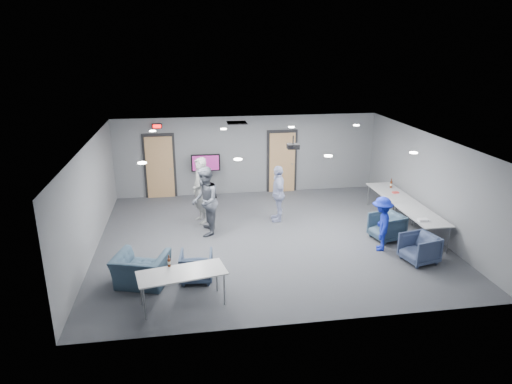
{
  "coord_description": "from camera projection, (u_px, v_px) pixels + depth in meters",
  "views": [
    {
      "loc": [
        -2.06,
        -11.2,
        5.07
      ],
      "look_at": [
        -0.27,
        0.39,
        1.2
      ],
      "focal_mm": 32.0,
      "sensor_mm": 36.0,
      "label": 1
    }
  ],
  "objects": [
    {
      "name": "bottle_right",
      "position": [
        391.0,
        184.0,
        14.22
      ],
      "size": [
        0.08,
        0.08,
        0.3
      ],
      "color": "#50210D",
      "rests_on": "table_right_a"
    },
    {
      "name": "downlights",
      "position": [
        269.0,
        141.0,
        11.56
      ],
      "size": [
        6.18,
        3.78,
        0.02
      ],
      "color": "white",
      "rests_on": "ceiling"
    },
    {
      "name": "wall_right",
      "position": [
        428.0,
        183.0,
        12.63
      ],
      "size": [
        0.02,
        8.0,
        2.7
      ],
      "primitive_type": "cube",
      "color": "slate",
      "rests_on": "floor"
    },
    {
      "name": "wall_left",
      "position": [
        90.0,
        199.0,
        11.32
      ],
      "size": [
        0.02,
        8.0,
        2.7
      ],
      "primitive_type": "cube",
      "color": "slate",
      "rests_on": "floor"
    },
    {
      "name": "wrapper",
      "position": [
        423.0,
        220.0,
        11.6
      ],
      "size": [
        0.26,
        0.18,
        0.06
      ],
      "primitive_type": "cube",
      "rotation": [
        0.0,
        0.0,
        -0.06
      ],
      "color": "white",
      "rests_on": "table_right_b"
    },
    {
      "name": "hvac_diffuser",
      "position": [
        237.0,
        123.0,
        14.11
      ],
      "size": [
        0.6,
        0.6,
        0.03
      ],
      "primitive_type": "cube",
      "color": "black",
      "rests_on": "ceiling"
    },
    {
      "name": "person_a",
      "position": [
        200.0,
        190.0,
        13.21
      ],
      "size": [
        0.69,
        0.83,
        1.95
      ],
      "primitive_type": "imported",
      "rotation": [
        0.0,
        0.0,
        -1.2
      ],
      "color": "#979996",
      "rests_on": "floor"
    },
    {
      "name": "chair_right_c",
      "position": [
        419.0,
        248.0,
        10.96
      ],
      "size": [
        0.9,
        0.89,
        0.69
      ],
      "primitive_type": "imported",
      "rotation": [
        0.0,
        0.0,
        -1.35
      ],
      "color": "#3E4B6C",
      "rests_on": "floor"
    },
    {
      "name": "table_right_a",
      "position": [
        390.0,
        193.0,
        13.88
      ],
      "size": [
        0.81,
        1.94,
        0.73
      ],
      "rotation": [
        0.0,
        0.0,
        1.57
      ],
      "color": "#AEB0B3",
      "rests_on": "floor"
    },
    {
      "name": "door_left",
      "position": [
        160.0,
        167.0,
        15.34
      ],
      "size": [
        1.06,
        0.17,
        2.24
      ],
      "color": "black",
      "rests_on": "wall_back"
    },
    {
      "name": "tv_stand",
      "position": [
        206.0,
        173.0,
        15.44
      ],
      "size": [
        0.97,
        0.46,
        1.49
      ],
      "color": "black",
      "rests_on": "floor"
    },
    {
      "name": "chair_front_a",
      "position": [
        196.0,
        266.0,
        10.13
      ],
      "size": [
        0.77,
        0.79,
        0.66
      ],
      "primitive_type": "imported",
      "rotation": [
        0.0,
        0.0,
        3.04
      ],
      "color": "#37465F",
      "rests_on": "floor"
    },
    {
      "name": "snack_box",
      "position": [
        396.0,
        192.0,
        13.74
      ],
      "size": [
        0.19,
        0.14,
        0.04
      ],
      "primitive_type": "cube",
      "rotation": [
        0.0,
        0.0,
        0.08
      ],
      "color": "#DF3C37",
      "rests_on": "table_right_a"
    },
    {
      "name": "person_b",
      "position": [
        205.0,
        201.0,
        12.36
      ],
      "size": [
        0.81,
        0.99,
        1.91
      ],
      "primitive_type": "imported",
      "rotation": [
        0.0,
        0.0,
        -1.66
      ],
      "color": "#505560",
      "rests_on": "floor"
    },
    {
      "name": "person_d",
      "position": [
        381.0,
        224.0,
        11.5
      ],
      "size": [
        0.82,
        1.04,
        1.41
      ],
      "primitive_type": "imported",
      "rotation": [
        0.0,
        0.0,
        -1.94
      ],
      "color": "#1C2EBA",
      "rests_on": "floor"
    },
    {
      "name": "projector",
      "position": [
        293.0,
        146.0,
        12.23
      ],
      "size": [
        0.33,
        0.32,
        0.35
      ],
      "rotation": [
        0.0,
        0.0,
        -0.05
      ],
      "color": "black",
      "rests_on": "ceiling"
    },
    {
      "name": "exit_sign",
      "position": [
        157.0,
        126.0,
        14.89
      ],
      "size": [
        0.32,
        0.08,
        0.16
      ],
      "color": "black",
      "rests_on": "wall_back"
    },
    {
      "name": "person_c",
      "position": [
        278.0,
        193.0,
        13.38
      ],
      "size": [
        0.47,
        1.01,
        1.68
      ],
      "primitive_type": "imported",
      "rotation": [
        0.0,
        0.0,
        -1.63
      ],
      "color": "#A9B2D9",
      "rests_on": "floor"
    },
    {
      "name": "wall_front",
      "position": [
        308.0,
        259.0,
        8.22
      ],
      "size": [
        9.0,
        0.02,
        2.7
      ],
      "primitive_type": "cube",
      "color": "slate",
      "rests_on": "floor"
    },
    {
      "name": "ceiling",
      "position": [
        269.0,
        140.0,
        11.55
      ],
      "size": [
        9.0,
        9.0,
        0.0
      ],
      "primitive_type": "plane",
      "rotation": [
        3.14,
        0.0,
        0.0
      ],
      "color": "silver",
      "rests_on": "wall_back"
    },
    {
      "name": "chair_right_b",
      "position": [
        387.0,
        227.0,
        12.22
      ],
      "size": [
        0.93,
        0.92,
        0.71
      ],
      "primitive_type": "imported",
      "rotation": [
        0.0,
        0.0,
        -1.33
      ],
      "color": "#374C5F",
      "rests_on": "floor"
    },
    {
      "name": "table_right_b",
      "position": [
        421.0,
        215.0,
        12.1
      ],
      "size": [
        0.79,
        1.9,
        0.73
      ],
      "rotation": [
        0.0,
        0.0,
        1.57
      ],
      "color": "#AEB0B3",
      "rests_on": "floor"
    },
    {
      "name": "chair_front_b",
      "position": [
        141.0,
        270.0,
        9.91
      ],
      "size": [
        1.33,
        1.24,
        0.71
      ],
      "primitive_type": "imported",
      "rotation": [
        0.0,
        0.0,
        2.84
      ],
      "color": "#374C5F",
      "rests_on": "floor"
    },
    {
      "name": "floor",
      "position": [
        268.0,
        238.0,
        12.4
      ],
      "size": [
        9.0,
        9.0,
        0.0
      ],
      "primitive_type": "plane",
      "color": "#383A3F",
      "rests_on": "ground"
    },
    {
      "name": "door_right",
      "position": [
        282.0,
        162.0,
        15.95
      ],
      "size": [
        1.06,
        0.17,
        2.24
      ],
      "color": "black",
      "rests_on": "wall_back"
    },
    {
      "name": "wall_back",
      "position": [
        248.0,
        155.0,
        15.73
      ],
      "size": [
        9.0,
        0.02,
        2.7
      ],
      "primitive_type": "cube",
      "color": "slate",
      "rests_on": "floor"
    },
    {
      "name": "bottle_front",
      "position": [
        169.0,
        262.0,
        9.23
      ],
      "size": [
        0.07,
        0.07,
        0.25
      ],
      "color": "#50210D",
      "rests_on": "table_front_left"
    },
    {
      "name": "table_front_left",
      "position": [
        182.0,
        274.0,
        9.04
      ],
      "size": [
        1.85,
        1.05,
        0.73
      ],
      "rotation": [
        0.0,
        0.0,
        0.2
      ],
      "color": "#AEB0B3",
      "rests_on": "floor"
    }
  ]
}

